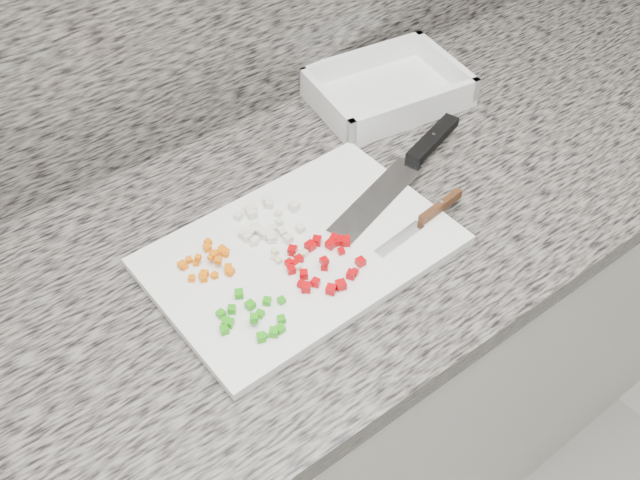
{
  "coord_description": "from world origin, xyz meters",
  "views": [
    {
      "loc": [
        -0.37,
        0.81,
        1.68
      ],
      "look_at": [
        0.06,
        1.38,
        0.93
      ],
      "focal_mm": 40.0,
      "sensor_mm": 36.0,
      "label": 1
    }
  ],
  "objects": [
    {
      "name": "green_pepper_pile",
      "position": [
        -0.09,
        1.33,
        0.92
      ],
      "size": [
        0.1,
        0.1,
        0.02
      ],
      "color": "#249C0E",
      "rests_on": "cutting_board"
    },
    {
      "name": "tray",
      "position": [
        0.4,
        1.62,
        0.92
      ],
      "size": [
        0.3,
        0.24,
        0.06
      ],
      "rotation": [
        0.0,
        0.0,
        -0.15
      ],
      "color": "white",
      "rests_on": "countertop"
    },
    {
      "name": "chef_knife",
      "position": [
        0.31,
        1.44,
        0.92
      ],
      "size": [
        0.35,
        0.14,
        0.02
      ],
      "rotation": [
        0.0,
        0.0,
        0.3
      ],
      "color": "silver",
      "rests_on": "cutting_board"
    },
    {
      "name": "countertop",
      "position": [
        0.0,
        1.44,
        0.88
      ],
      "size": [
        3.96,
        0.64,
        0.04
      ],
      "primitive_type": "cube",
      "color": "#68645C",
      "rests_on": "cabinet"
    },
    {
      "name": "carrot_pile",
      "position": [
        -0.08,
        1.45,
        0.92
      ],
      "size": [
        0.08,
        0.08,
        0.02
      ],
      "color": "orange",
      "rests_on": "cutting_board"
    },
    {
      "name": "cutting_board",
      "position": [
        0.04,
        1.4,
        0.91
      ],
      "size": [
        0.45,
        0.3,
        0.01
      ],
      "primitive_type": "cube",
      "rotation": [
        0.0,
        0.0,
        0.03
      ],
      "color": "white",
      "rests_on": "countertop"
    },
    {
      "name": "cabinet",
      "position": [
        0.0,
        1.44,
        0.43
      ],
      "size": [
        3.92,
        0.62,
        0.86
      ],
      "primitive_type": "cube",
      "color": "beige",
      "rests_on": "ground"
    },
    {
      "name": "paring_knife",
      "position": [
        0.24,
        1.33,
        0.92
      ],
      "size": [
        0.19,
        0.03,
        0.02
      ],
      "rotation": [
        0.0,
        0.0,
        0.11
      ],
      "color": "silver",
      "rests_on": "cutting_board"
    },
    {
      "name": "onion_pile",
      "position": [
        0.02,
        1.47,
        0.92
      ],
      "size": [
        0.11,
        0.1,
        0.01
      ],
      "color": "silver",
      "rests_on": "cutting_board"
    },
    {
      "name": "garlic_pile",
      "position": [
        0.02,
        1.39,
        0.92
      ],
      "size": [
        0.05,
        0.06,
        0.01
      ],
      "color": "beige",
      "rests_on": "cutting_board"
    },
    {
      "name": "red_pepper_pile",
      "position": [
        0.05,
        1.35,
        0.92
      ],
      "size": [
        0.12,
        0.11,
        0.02
      ],
      "color": "#B10207",
      "rests_on": "cutting_board"
    }
  ]
}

